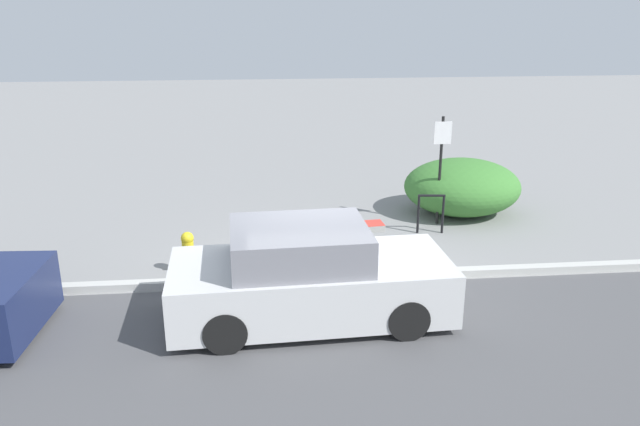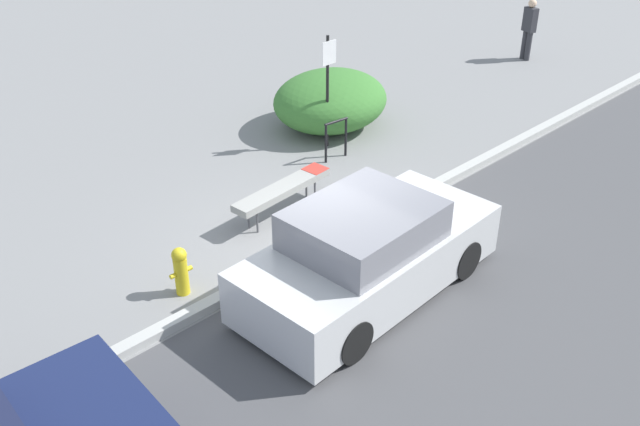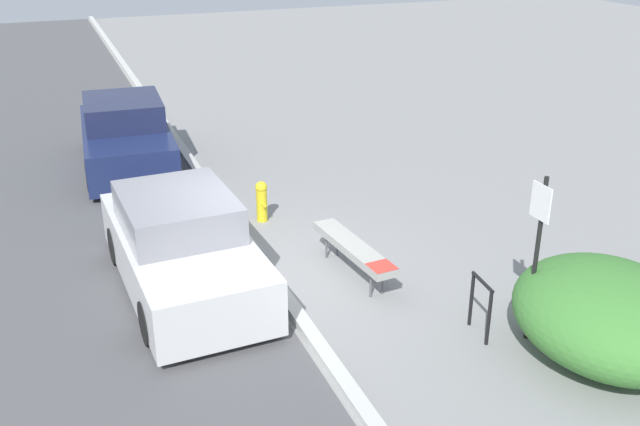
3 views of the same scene
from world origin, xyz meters
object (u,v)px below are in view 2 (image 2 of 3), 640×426
(bike_rack, at_px, (336,136))
(parked_car_near, at_px, (368,254))
(sign_post, at_px, (328,82))
(pedestrian, at_px, (529,28))
(bench, at_px, (283,189))
(fire_hydrant, at_px, (181,269))

(bike_rack, bearing_deg, parked_car_near, -129.11)
(bike_rack, height_order, sign_post, sign_post)
(sign_post, xyz_separation_m, pedestrian, (7.76, 0.24, -0.52))
(bike_rack, relative_size, sign_post, 0.36)
(bench, xyz_separation_m, parked_car_near, (-0.61, -2.52, 0.19))
(bench, bearing_deg, fire_hydrant, -169.88)
(bench, xyz_separation_m, sign_post, (2.46, 1.42, 0.91))
(fire_hydrant, xyz_separation_m, parked_car_near, (1.94, -1.83, 0.25))
(sign_post, xyz_separation_m, fire_hydrant, (-5.01, -2.12, -0.98))
(sign_post, bearing_deg, bike_rack, -119.36)
(fire_hydrant, height_order, pedestrian, pedestrian)
(bike_rack, distance_m, sign_post, 1.08)
(bench, distance_m, bike_rack, 2.33)
(bench, relative_size, bike_rack, 2.51)
(bench, bearing_deg, parked_car_near, -108.72)
(pedestrian, xyz_separation_m, parked_car_near, (-10.83, -4.18, -0.21))
(bike_rack, xyz_separation_m, fire_hydrant, (-4.70, -1.57, -0.09))
(bike_rack, xyz_separation_m, sign_post, (0.31, 0.54, 0.88))
(pedestrian, bearing_deg, sign_post, 109.26)
(sign_post, bearing_deg, pedestrian, 1.75)
(sign_post, height_order, fire_hydrant, sign_post)
(parked_car_near, bearing_deg, pedestrian, 18.52)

